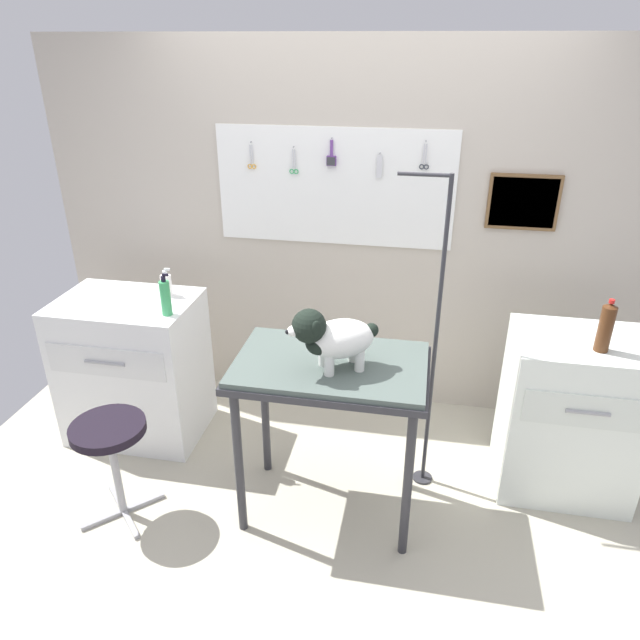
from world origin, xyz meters
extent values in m
cube|color=#B3AE99|center=(0.00, 0.00, -0.02)|extent=(4.40, 4.00, 0.04)
cube|color=#B8AEA0|center=(0.00, 1.28, 1.15)|extent=(4.00, 0.06, 2.30)
cube|color=white|center=(-0.16, 1.24, 1.46)|extent=(1.44, 0.02, 0.70)
cylinder|color=gray|center=(-0.66, 1.23, 1.71)|extent=(0.01, 0.02, 0.01)
cube|color=silver|center=(-0.67, 1.22, 1.64)|extent=(0.01, 0.00, 0.11)
cube|color=silver|center=(-0.66, 1.22, 1.64)|extent=(0.01, 0.00, 0.11)
torus|color=gold|center=(-0.67, 1.22, 1.57)|extent=(0.03, 0.01, 0.03)
torus|color=gold|center=(-0.65, 1.22, 1.57)|extent=(0.03, 0.01, 0.03)
cylinder|color=gray|center=(-0.40, 1.23, 1.69)|extent=(0.01, 0.02, 0.01)
cube|color=silver|center=(-0.41, 1.22, 1.62)|extent=(0.01, 0.00, 0.11)
cube|color=silver|center=(-0.39, 1.22, 1.62)|extent=(0.01, 0.00, 0.11)
torus|color=#349C59|center=(-0.41, 1.22, 1.55)|extent=(0.03, 0.01, 0.03)
torus|color=#349C59|center=(-0.39, 1.22, 1.55)|extent=(0.03, 0.01, 0.03)
cylinder|color=gray|center=(-0.17, 1.23, 1.75)|extent=(0.01, 0.02, 0.01)
cylinder|color=#653A88|center=(-0.17, 1.22, 1.69)|extent=(0.02, 0.02, 0.09)
cube|color=#653A88|center=(-0.17, 1.22, 1.62)|extent=(0.06, 0.02, 0.06)
cube|color=#333338|center=(-0.17, 1.21, 1.62)|extent=(0.05, 0.01, 0.05)
cylinder|color=gray|center=(0.11, 1.23, 1.67)|extent=(0.01, 0.02, 0.01)
cube|color=silver|center=(0.11, 1.22, 1.59)|extent=(0.03, 0.01, 0.13)
cylinder|color=gray|center=(0.37, 1.23, 1.75)|extent=(0.01, 0.02, 0.01)
cube|color=silver|center=(0.36, 1.22, 1.68)|extent=(0.01, 0.00, 0.11)
cube|color=silver|center=(0.37, 1.22, 1.68)|extent=(0.01, 0.00, 0.11)
torus|color=#242830|center=(0.35, 1.22, 1.60)|extent=(0.03, 0.01, 0.03)
torus|color=#242830|center=(0.38, 1.22, 1.60)|extent=(0.03, 0.01, 0.03)
cube|color=brown|center=(0.94, 1.24, 1.42)|extent=(0.40, 0.02, 0.32)
cube|color=#AF7B53|center=(0.94, 1.23, 1.42)|extent=(0.36, 0.01, 0.28)
cylinder|color=#2D2D33|center=(-0.39, -0.09, 0.42)|extent=(0.04, 0.04, 0.83)
cylinder|color=#2D2D33|center=(0.42, -0.09, 0.42)|extent=(0.04, 0.04, 0.83)
cylinder|color=#2D2D33|center=(-0.39, 0.37, 0.42)|extent=(0.04, 0.04, 0.83)
cylinder|color=#2D2D33|center=(0.42, 0.37, 0.42)|extent=(0.04, 0.04, 0.83)
cube|color=#2D2D33|center=(0.02, 0.14, 0.85)|extent=(0.93, 0.59, 0.03)
cube|color=#4A5651|center=(0.02, 0.14, 0.88)|extent=(0.90, 0.57, 0.03)
cylinder|color=#2D2D33|center=(0.50, 0.45, 0.01)|extent=(0.11, 0.11, 0.01)
cylinder|color=#2D2D33|center=(0.50, 0.45, 0.86)|extent=(0.02, 0.02, 1.73)
cylinder|color=#2D2D33|center=(0.38, 0.45, 1.72)|extent=(0.24, 0.02, 0.02)
cylinder|color=white|center=(0.03, 0.02, 0.95)|extent=(0.05, 0.05, 0.10)
cylinder|color=white|center=(-0.01, 0.11, 0.95)|extent=(0.05, 0.05, 0.10)
cylinder|color=white|center=(0.16, 0.09, 0.95)|extent=(0.05, 0.05, 0.10)
cylinder|color=white|center=(0.12, 0.17, 0.95)|extent=(0.05, 0.05, 0.10)
ellipsoid|color=white|center=(0.07, 0.09, 1.05)|extent=(0.37, 0.32, 0.18)
ellipsoid|color=black|center=(-0.03, 0.05, 1.04)|extent=(0.16, 0.17, 0.10)
sphere|color=black|center=(-0.06, 0.03, 1.13)|extent=(0.15, 0.15, 0.15)
ellipsoid|color=white|center=(-0.12, 0.00, 1.11)|extent=(0.09, 0.08, 0.05)
sphere|color=black|center=(-0.15, -0.02, 1.11)|extent=(0.02, 0.02, 0.02)
ellipsoid|color=black|center=(-0.02, -0.02, 1.14)|extent=(0.06, 0.05, 0.09)
ellipsoid|color=black|center=(-0.08, 0.09, 1.14)|extent=(0.06, 0.05, 0.09)
sphere|color=black|center=(0.20, 0.16, 1.07)|extent=(0.07, 0.07, 0.07)
cube|color=white|center=(-1.28, 0.60, 0.45)|extent=(0.80, 0.56, 0.90)
cube|color=silver|center=(-1.28, 0.32, 0.64)|extent=(0.70, 0.01, 0.18)
cylinder|color=#99999E|center=(-1.28, 0.31, 0.64)|extent=(0.24, 0.02, 0.02)
cube|color=white|center=(1.24, 0.58, 0.45)|extent=(0.68, 0.52, 0.90)
cube|color=silver|center=(1.24, 0.31, 0.65)|extent=(0.60, 0.01, 0.18)
cylinder|color=#99999E|center=(1.24, 0.31, 0.65)|extent=(0.20, 0.02, 0.02)
cylinder|color=#9E9EA3|center=(-1.04, -0.12, 0.26)|extent=(0.04, 0.04, 0.52)
cube|color=#9E9EA3|center=(-0.96, -0.04, 0.01)|extent=(0.18, 0.18, 0.02)
cube|color=#9E9EA3|center=(-1.12, -0.04, 0.01)|extent=(0.18, 0.18, 0.02)
cube|color=#9E9EA3|center=(-1.12, -0.19, 0.01)|extent=(0.18, 0.18, 0.02)
cube|color=#9E9EA3|center=(-0.96, -0.19, 0.01)|extent=(0.18, 0.18, 0.02)
cylinder|color=black|center=(-1.04, -0.12, 0.55)|extent=(0.37, 0.37, 0.04)
cylinder|color=#399F5C|center=(-0.95, 0.48, 0.99)|extent=(0.06, 0.06, 0.20)
cylinder|color=black|center=(-0.95, 0.48, 1.11)|extent=(0.03, 0.03, 0.03)
cube|color=black|center=(-0.94, 0.48, 1.13)|extent=(0.03, 0.01, 0.01)
cylinder|color=white|center=(-1.07, 0.73, 0.96)|extent=(0.06, 0.06, 0.12)
cylinder|color=silver|center=(-1.07, 0.73, 1.03)|extent=(0.03, 0.03, 0.03)
cube|color=silver|center=(-1.05, 0.73, 1.06)|extent=(0.03, 0.01, 0.01)
cylinder|color=#482712|center=(1.29, 0.48, 1.02)|extent=(0.07, 0.07, 0.23)
cone|color=#482712|center=(1.29, 0.48, 1.14)|extent=(0.07, 0.07, 0.02)
cylinder|color=red|center=(1.29, 0.48, 1.16)|extent=(0.03, 0.03, 0.02)
camera|label=1|loc=(0.42, -2.21, 2.27)|focal=32.79mm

